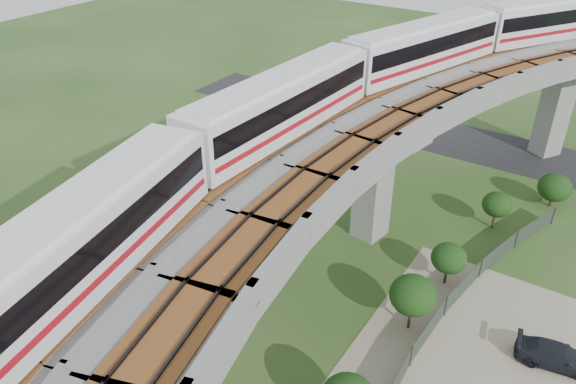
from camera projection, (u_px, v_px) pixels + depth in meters
ground at (283, 309)px, 35.37m from camera, size 160.00×160.00×0.00m
asphalt_road at (445, 137)px, 56.95m from camera, size 60.00×8.00×0.03m
viaduct at (345, 206)px, 28.92m from camera, size 19.58×73.98×11.40m
metro_train at (381, 81)px, 35.44m from camera, size 15.96×60.49×3.64m
fence at (433, 366)px, 30.44m from camera, size 3.87×38.73×1.50m
tree_0 at (555, 187)px, 44.91m from camera, size 2.64×2.64×2.87m
tree_1 at (497, 205)px, 42.06m from camera, size 2.23×2.23×3.05m
tree_2 at (449, 258)px, 36.46m from camera, size 2.32×2.32×3.08m
tree_3 at (413, 295)px, 32.65m from camera, size 2.77×2.77×3.77m
car_dark at (558, 356)px, 31.16m from camera, size 4.74×2.58×1.30m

